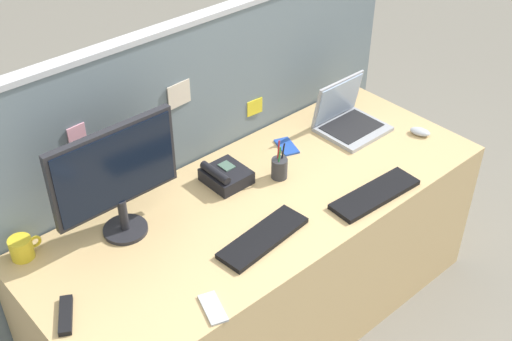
{
  "coord_description": "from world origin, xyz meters",
  "views": [
    {
      "loc": [
        -1.46,
        -1.59,
        2.48
      ],
      "look_at": [
        0.0,
        0.05,
        0.86
      ],
      "focal_mm": 45.74,
      "sensor_mm": 36.0,
      "label": 1
    }
  ],
  "objects_px": {
    "laptop": "(347,117)",
    "computer_mouse_right_hand": "(420,132)",
    "desk_phone": "(225,176)",
    "cell_phone_blue_case": "(287,146)",
    "tv_remote": "(66,315)",
    "pen_cup": "(279,168)",
    "cell_phone_silver_slab": "(213,308)",
    "keyboard_main": "(375,194)",
    "desktop_monitor": "(116,174)",
    "coffee_mug": "(22,248)",
    "keyboard_spare": "(263,238)"
  },
  "relations": [
    {
      "from": "laptop",
      "to": "computer_mouse_right_hand",
      "type": "relative_size",
      "value": 3.05
    },
    {
      "from": "computer_mouse_right_hand",
      "to": "desk_phone",
      "type": "bearing_deg",
      "value": 143.12
    },
    {
      "from": "laptop",
      "to": "cell_phone_blue_case",
      "type": "distance_m",
      "value": 0.35
    },
    {
      "from": "desk_phone",
      "to": "cell_phone_blue_case",
      "type": "height_order",
      "value": "desk_phone"
    },
    {
      "from": "keyboard_main",
      "to": "cell_phone_blue_case",
      "type": "distance_m",
      "value": 0.52
    },
    {
      "from": "pen_cup",
      "to": "cell_phone_silver_slab",
      "type": "relative_size",
      "value": 1.25
    },
    {
      "from": "laptop",
      "to": "cell_phone_blue_case",
      "type": "bearing_deg",
      "value": 168.58
    },
    {
      "from": "desktop_monitor",
      "to": "keyboard_main",
      "type": "distance_m",
      "value": 1.09
    },
    {
      "from": "keyboard_spare",
      "to": "pen_cup",
      "type": "bearing_deg",
      "value": 32.36
    },
    {
      "from": "keyboard_spare",
      "to": "computer_mouse_right_hand",
      "type": "relative_size",
      "value": 4.03
    },
    {
      "from": "computer_mouse_right_hand",
      "to": "tv_remote",
      "type": "height_order",
      "value": "computer_mouse_right_hand"
    },
    {
      "from": "laptop",
      "to": "cell_phone_silver_slab",
      "type": "relative_size",
      "value": 2.08
    },
    {
      "from": "keyboard_spare",
      "to": "tv_remote",
      "type": "xyz_separation_m",
      "value": [
        -0.77,
        0.16,
        -0.0
      ]
    },
    {
      "from": "keyboard_main",
      "to": "tv_remote",
      "type": "height_order",
      "value": "keyboard_main"
    },
    {
      "from": "keyboard_main",
      "to": "desktop_monitor",
      "type": "bearing_deg",
      "value": 153.24
    },
    {
      "from": "laptop",
      "to": "pen_cup",
      "type": "bearing_deg",
      "value": -171.59
    },
    {
      "from": "keyboard_main",
      "to": "keyboard_spare",
      "type": "bearing_deg",
      "value": 171.22
    },
    {
      "from": "computer_mouse_right_hand",
      "to": "cell_phone_blue_case",
      "type": "xyz_separation_m",
      "value": [
        -0.56,
        0.35,
        -0.01
      ]
    },
    {
      "from": "cell_phone_blue_case",
      "to": "coffee_mug",
      "type": "height_order",
      "value": "coffee_mug"
    },
    {
      "from": "keyboard_main",
      "to": "computer_mouse_right_hand",
      "type": "height_order",
      "value": "computer_mouse_right_hand"
    },
    {
      "from": "coffee_mug",
      "to": "cell_phone_blue_case",
      "type": "bearing_deg",
      "value": -5.93
    },
    {
      "from": "desk_phone",
      "to": "cell_phone_silver_slab",
      "type": "height_order",
      "value": "desk_phone"
    },
    {
      "from": "desk_phone",
      "to": "cell_phone_silver_slab",
      "type": "bearing_deg",
      "value": -132.9
    },
    {
      "from": "desk_phone",
      "to": "keyboard_spare",
      "type": "height_order",
      "value": "desk_phone"
    },
    {
      "from": "cell_phone_blue_case",
      "to": "cell_phone_silver_slab",
      "type": "xyz_separation_m",
      "value": [
        -0.89,
        -0.55,
        0.0
      ]
    },
    {
      "from": "laptop",
      "to": "keyboard_main",
      "type": "relative_size",
      "value": 0.71
    },
    {
      "from": "keyboard_main",
      "to": "keyboard_spare",
      "type": "xyz_separation_m",
      "value": [
        -0.54,
        0.11,
        0.0
      ]
    },
    {
      "from": "laptop",
      "to": "computer_mouse_right_hand",
      "type": "xyz_separation_m",
      "value": [
        0.22,
        -0.28,
        -0.04
      ]
    },
    {
      "from": "desk_phone",
      "to": "keyboard_spare",
      "type": "relative_size",
      "value": 0.46
    },
    {
      "from": "desk_phone",
      "to": "computer_mouse_right_hand",
      "type": "bearing_deg",
      "value": -19.36
    },
    {
      "from": "keyboard_main",
      "to": "computer_mouse_right_hand",
      "type": "distance_m",
      "value": 0.56
    },
    {
      "from": "keyboard_spare",
      "to": "computer_mouse_right_hand",
      "type": "xyz_separation_m",
      "value": [
        1.08,
        0.05,
        0.01
      ]
    },
    {
      "from": "desk_phone",
      "to": "pen_cup",
      "type": "height_order",
      "value": "pen_cup"
    },
    {
      "from": "desk_phone",
      "to": "cell_phone_blue_case",
      "type": "xyz_separation_m",
      "value": [
        0.39,
        0.02,
        -0.03
      ]
    },
    {
      "from": "cell_phone_silver_slab",
      "to": "desktop_monitor",
      "type": "bearing_deg",
      "value": 108.93
    },
    {
      "from": "coffee_mug",
      "to": "pen_cup",
      "type": "bearing_deg",
      "value": -14.52
    },
    {
      "from": "desktop_monitor",
      "to": "cell_phone_silver_slab",
      "type": "xyz_separation_m",
      "value": [
        0.0,
        -0.56,
        -0.28
      ]
    },
    {
      "from": "cell_phone_silver_slab",
      "to": "coffee_mug",
      "type": "relative_size",
      "value": 1.17
    },
    {
      "from": "pen_cup",
      "to": "cell_phone_silver_slab",
      "type": "xyz_separation_m",
      "value": [
        -0.7,
        -0.41,
        -0.04
      ]
    },
    {
      "from": "cell_phone_blue_case",
      "to": "coffee_mug",
      "type": "xyz_separation_m",
      "value": [
        -1.26,
        0.13,
        0.04
      ]
    },
    {
      "from": "laptop",
      "to": "keyboard_spare",
      "type": "distance_m",
      "value": 0.92
    },
    {
      "from": "desktop_monitor",
      "to": "computer_mouse_right_hand",
      "type": "bearing_deg",
      "value": -13.83
    },
    {
      "from": "cell_phone_blue_case",
      "to": "keyboard_main",
      "type": "bearing_deg",
      "value": -67.83
    },
    {
      "from": "keyboard_main",
      "to": "keyboard_spare",
      "type": "height_order",
      "value": "same"
    },
    {
      "from": "keyboard_spare",
      "to": "cell_phone_silver_slab",
      "type": "distance_m",
      "value": 0.4
    },
    {
      "from": "cell_phone_silver_slab",
      "to": "tv_remote",
      "type": "xyz_separation_m",
      "value": [
        -0.4,
        0.31,
        0.01
      ]
    },
    {
      "from": "desk_phone",
      "to": "keyboard_main",
      "type": "xyz_separation_m",
      "value": [
        0.41,
        -0.5,
        -0.02
      ]
    },
    {
      "from": "desktop_monitor",
      "to": "keyboard_main",
      "type": "bearing_deg",
      "value": -29.88
    },
    {
      "from": "keyboard_spare",
      "to": "pen_cup",
      "type": "xyz_separation_m",
      "value": [
        0.33,
        0.26,
        0.04
      ]
    },
    {
      "from": "laptop",
      "to": "coffee_mug",
      "type": "xyz_separation_m",
      "value": [
        -1.6,
        0.2,
        -0.01
      ]
    }
  ]
}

